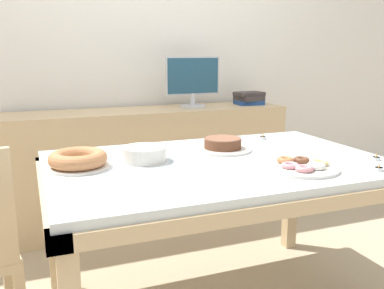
{
  "coord_description": "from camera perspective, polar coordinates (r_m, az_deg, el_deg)",
  "views": [
    {
      "loc": [
        -0.82,
        -1.78,
        1.28
      ],
      "look_at": [
        -0.09,
        0.12,
        0.83
      ],
      "focal_mm": 40.0,
      "sensor_mm": 36.0,
      "label": 1
    }
  ],
  "objects": [
    {
      "name": "book_stack",
      "position": [
        3.44,
        7.61,
        6.13
      ],
      "size": [
        0.23,
        0.2,
        0.1
      ],
      "color": "#23478C",
      "rests_on": "sideboard"
    },
    {
      "name": "dining_table",
      "position": [
        2.05,
        3.48,
        -4.52
      ],
      "size": [
        1.61,
        1.06,
        0.77
      ],
      "color": "silver",
      "rests_on": "ground"
    },
    {
      "name": "tealight_right_edge",
      "position": [
        2.55,
        9.43,
        0.94
      ],
      "size": [
        0.04,
        0.04,
        0.04
      ],
      "color": "silver",
      "rests_on": "dining_table"
    },
    {
      "name": "sideboard",
      "position": [
        3.22,
        -5.65,
        -2.96
      ],
      "size": [
        2.06,
        0.44,
        0.87
      ],
      "color": "#D1B284",
      "rests_on": "ground"
    },
    {
      "name": "cake_golden_bundt",
      "position": [
        1.95,
        -14.95,
        -2.0
      ],
      "size": [
        0.27,
        0.27,
        0.08
      ],
      "color": "silver",
      "rests_on": "dining_table"
    },
    {
      "name": "cake_chocolate_round",
      "position": [
        2.23,
        4.12,
        -0.09
      ],
      "size": [
        0.3,
        0.3,
        0.07
      ],
      "color": "silver",
      "rests_on": "dining_table"
    },
    {
      "name": "computer_monitor",
      "position": [
        3.23,
        0.1,
        8.33
      ],
      "size": [
        0.42,
        0.2,
        0.38
      ],
      "color": "silver",
      "rests_on": "sideboard"
    },
    {
      "name": "wall_back",
      "position": [
        3.4,
        -7.36,
        12.57
      ],
      "size": [
        8.0,
        0.1,
        2.6
      ],
      "primitive_type": "cube",
      "color": "white",
      "rests_on": "ground"
    },
    {
      "name": "tealight_near_front",
      "position": [
        2.21,
        23.34,
        -1.69
      ],
      "size": [
        0.04,
        0.04,
        0.04
      ],
      "color": "silver",
      "rests_on": "dining_table"
    },
    {
      "name": "plate_stack",
      "position": [
        2.01,
        -6.39,
        -1.28
      ],
      "size": [
        0.21,
        0.21,
        0.07
      ],
      "color": "silver",
      "rests_on": "dining_table"
    },
    {
      "name": "tealight_centre",
      "position": [
        2.02,
        23.64,
        -2.97
      ],
      "size": [
        0.04,
        0.04,
        0.04
      ],
      "color": "silver",
      "rests_on": "dining_table"
    },
    {
      "name": "tealight_left_edge",
      "position": [
        2.27,
        -15.24,
        -0.71
      ],
      "size": [
        0.04,
        0.04,
        0.04
      ],
      "color": "silver",
      "rests_on": "dining_table"
    },
    {
      "name": "pastry_platter",
      "position": [
        1.93,
        14.52,
        -2.85
      ],
      "size": [
        0.32,
        0.32,
        0.04
      ],
      "color": "silver",
      "rests_on": "dining_table"
    }
  ]
}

